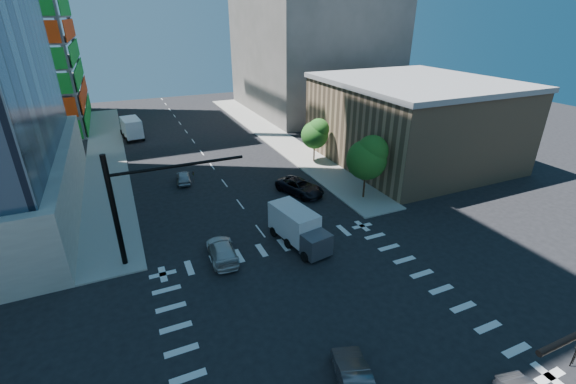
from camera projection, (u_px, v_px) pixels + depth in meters
ground at (324, 317)px, 25.06m from camera, size 160.00×160.00×0.00m
road_markings at (324, 317)px, 25.06m from camera, size 20.00×20.00×0.01m
sidewalk_ne at (272, 135)px, 62.81m from camera, size 5.00×60.00×0.15m
sidewalk_nw at (106, 156)px, 53.55m from camera, size 5.00×60.00×0.15m
commercial_building at (412, 121)px, 50.33m from camera, size 20.50×22.50×10.60m
bg_building_ne at (312, 37)px, 74.78m from camera, size 24.00×30.00×28.00m
signal_mast_nw at (134, 198)px, 28.58m from camera, size 10.20×0.40×9.00m
tree_south at (368, 157)px, 39.30m from camera, size 4.16×4.16×6.82m
tree_north at (316, 133)px, 49.65m from camera, size 3.54×3.52×5.78m
car_nb_far at (300, 187)px, 42.04m from camera, size 4.53×6.34×1.60m
car_sb_near at (222, 251)px, 30.81m from camera, size 2.38×5.14×1.45m
car_sb_mid at (184, 177)px, 44.87m from camera, size 2.04×4.05×1.32m
car_sb_cross at (355, 380)px, 19.86m from camera, size 2.89×4.81×1.50m
box_truck_near at (300, 231)px, 32.35m from camera, size 3.45×6.16×3.05m
box_truck_far at (131, 129)px, 61.00m from camera, size 3.36×6.54×3.29m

